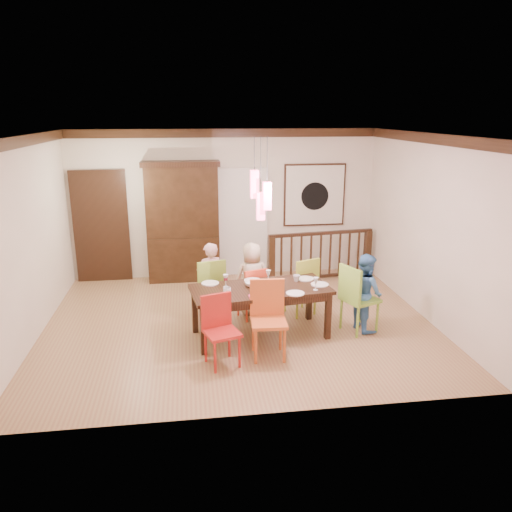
{
  "coord_description": "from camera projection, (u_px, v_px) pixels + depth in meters",
  "views": [
    {
      "loc": [
        -0.74,
        -7.25,
        3.21
      ],
      "look_at": [
        0.26,
        -0.05,
        1.1
      ],
      "focal_mm": 35.0,
      "sensor_mm": 36.0,
      "label": 1
    }
  ],
  "objects": [
    {
      "name": "painting",
      "position": [
        314.0,
        195.0,
        10.02
      ],
      "size": [
        1.25,
        0.06,
        1.25
      ],
      "color": "black",
      "rests_on": "wall_back"
    },
    {
      "name": "plate_far_mid",
      "position": [
        253.0,
        280.0,
        7.53
      ],
      "size": [
        0.26,
        0.26,
        0.01
      ],
      "primitive_type": "cylinder",
      "color": "white",
      "rests_on": "dining_table"
    },
    {
      "name": "cup_left",
      "position": [
        227.0,
        291.0,
        7.0
      ],
      "size": [
        0.13,
        0.13,
        0.09
      ],
      "primitive_type": "imported",
      "rotation": [
        0.0,
        0.0,
        -0.21
      ],
      "color": "silver",
      "rests_on": "dining_table"
    },
    {
      "name": "chair_far_right",
      "position": [
        300.0,
        281.0,
        8.12
      ],
      "size": [
        0.57,
        0.57,
        0.97
      ],
      "rotation": [
        0.0,
        0.0,
        3.53
      ],
      "color": "#A3B533",
      "rests_on": "floor"
    },
    {
      "name": "person_far_left",
      "position": [
        210.0,
        280.0,
        7.99
      ],
      "size": [
        0.52,
        0.43,
        1.23
      ],
      "primitive_type": "imported",
      "rotation": [
        0.0,
        0.0,
        3.48
      ],
      "color": "#FBBFCB",
      "rests_on": "floor"
    },
    {
      "name": "wall_left",
      "position": [
        29.0,
        240.0,
        7.08
      ],
      "size": [
        0.0,
        5.0,
        5.0
      ],
      "primitive_type": "plane",
      "rotation": [
        1.57,
        0.0,
        1.57
      ],
      "color": "beige",
      "rests_on": "floor"
    },
    {
      "name": "china_hutch",
      "position": [
        183.0,
        222.0,
        9.63
      ],
      "size": [
        1.47,
        0.46,
        2.32
      ],
      "color": "black",
      "rests_on": "floor"
    },
    {
      "name": "white_doorway",
      "position": [
        243.0,
        224.0,
        9.98
      ],
      "size": [
        0.97,
        0.05,
        2.22
      ],
      "primitive_type": "cube",
      "color": "silver",
      "rests_on": "wall_back"
    },
    {
      "name": "plate_near_left",
      "position": [
        218.0,
        298.0,
        6.82
      ],
      "size": [
        0.26,
        0.26,
        0.01
      ],
      "primitive_type": "cylinder",
      "color": "white",
      "rests_on": "dining_table"
    },
    {
      "name": "wall_right",
      "position": [
        427.0,
        227.0,
        7.88
      ],
      "size": [
        0.0,
        5.0,
        5.0
      ],
      "primitive_type": "plane",
      "rotation": [
        1.57,
        0.0,
        -1.57
      ],
      "color": "beige",
      "rests_on": "floor"
    },
    {
      "name": "cup_right",
      "position": [
        297.0,
        278.0,
        7.5
      ],
      "size": [
        0.12,
        0.12,
        0.1
      ],
      "primitive_type": "imported",
      "rotation": [
        0.0,
        0.0,
        0.12
      ],
      "color": "silver",
      "rests_on": "dining_table"
    },
    {
      "name": "ceiling",
      "position": [
        237.0,
        134.0,
        7.08
      ],
      "size": [
        6.0,
        6.0,
        0.0
      ],
      "primitive_type": "plane",
      "rotation": [
        3.14,
        0.0,
        0.0
      ],
      "color": "white",
      "rests_on": "wall_back"
    },
    {
      "name": "wine_glass_c",
      "position": [
        257.0,
        288.0,
        6.96
      ],
      "size": [
        0.08,
        0.08,
        0.19
      ],
      "primitive_type": null,
      "color": "#590C19",
      "rests_on": "dining_table"
    },
    {
      "name": "chair_near_left",
      "position": [
        222.0,
        327.0,
        6.44
      ],
      "size": [
        0.53,
        0.53,
        0.93
      ],
      "rotation": [
        0.0,
        0.0,
        0.32
      ],
      "color": "#B01F1A",
      "rests_on": "floor"
    },
    {
      "name": "small_bowl",
      "position": [
        252.0,
        284.0,
        7.3
      ],
      "size": [
        0.26,
        0.26,
        0.07
      ],
      "primitive_type": "imported",
      "rotation": [
        0.0,
        0.0,
        -0.25
      ],
      "color": "white",
      "rests_on": "dining_table"
    },
    {
      "name": "serving_bowl",
      "position": [
        273.0,
        288.0,
        7.13
      ],
      "size": [
        0.3,
        0.3,
        0.07
      ],
      "primitive_type": "imported",
      "rotation": [
        0.0,
        0.0,
        0.07
      ],
      "color": "gold",
      "rests_on": "dining_table"
    },
    {
      "name": "plate_end_right",
      "position": [
        320.0,
        284.0,
        7.36
      ],
      "size": [
        0.26,
        0.26,
        0.01
      ],
      "primitive_type": "cylinder",
      "color": "white",
      "rests_on": "dining_table"
    },
    {
      "name": "chair_far_mid",
      "position": [
        251.0,
        289.0,
        7.97
      ],
      "size": [
        0.49,
        0.49,
        0.85
      ],
      "rotation": [
        0.0,
        0.0,
        3.49
      ],
      "color": "#F14425",
      "rests_on": "floor"
    },
    {
      "name": "chair_far_left",
      "position": [
        209.0,
        283.0,
        7.96
      ],
      "size": [
        0.54,
        0.54,
        1.0
      ],
      "rotation": [
        0.0,
        0.0,
        3.37
      ],
      "color": "#88B539",
      "rests_on": "floor"
    },
    {
      "name": "balustrade",
      "position": [
        321.0,
        254.0,
        9.84
      ],
      "size": [
        2.16,
        0.33,
        0.96
      ],
      "rotation": [
        0.0,
        0.0,
        0.12
      ],
      "color": "black",
      "rests_on": "floor"
    },
    {
      "name": "wine_glass_b",
      "position": [
        268.0,
        276.0,
        7.45
      ],
      "size": [
        0.08,
        0.08,
        0.19
      ],
      "primitive_type": null,
      "color": "silver",
      "rests_on": "dining_table"
    },
    {
      "name": "crown_molding",
      "position": [
        237.0,
        140.0,
        7.1
      ],
      "size": [
        6.0,
        5.0,
        0.16
      ],
      "primitive_type": null,
      "color": "black",
      "rests_on": "wall_back"
    },
    {
      "name": "napkin",
      "position": [
        255.0,
        297.0,
        6.87
      ],
      "size": [
        0.18,
        0.14,
        0.01
      ],
      "primitive_type": "cube",
      "color": "#D83359",
      "rests_on": "dining_table"
    },
    {
      "name": "panel_door",
      "position": [
        102.0,
        228.0,
        9.61
      ],
      "size": [
        1.04,
        0.07,
        2.24
      ],
      "primitive_type": "cube",
      "color": "black",
      "rests_on": "wall_back"
    },
    {
      "name": "person_end_right",
      "position": [
        365.0,
        292.0,
        7.52
      ],
      "size": [
        0.57,
        0.66,
        1.19
      ],
      "primitive_type": "imported",
      "rotation": [
        0.0,
        0.0,
        1.8
      ],
      "color": "#4682C4",
      "rests_on": "floor"
    },
    {
      "name": "wine_glass_a",
      "position": [
        226.0,
        281.0,
        7.25
      ],
      "size": [
        0.08,
        0.08,
        0.19
      ],
      "primitive_type": null,
      "color": "#590C19",
      "rests_on": "dining_table"
    },
    {
      "name": "person_far_mid",
      "position": [
        252.0,
        278.0,
        8.12
      ],
      "size": [
        0.63,
        0.46,
        1.19
      ],
      "primitive_type": "imported",
      "rotation": [
        0.0,
        0.0,
        3.28
      ],
      "color": "beige",
      "rests_on": "floor"
    },
    {
      "name": "plate_near_mid",
      "position": [
        295.0,
        293.0,
        7.0
      ],
      "size": [
        0.26,
        0.26,
        0.01
      ],
      "primitive_type": "cylinder",
      "color": "white",
      "rests_on": "dining_table"
    },
    {
      "name": "wine_glass_d",
      "position": [
        316.0,
        284.0,
        7.12
      ],
      "size": [
        0.08,
        0.08,
        0.19
      ],
      "primitive_type": null,
      "color": "silver",
      "rests_on": "dining_table"
    },
    {
      "name": "dining_table",
      "position": [
        260.0,
        293.0,
        7.27
      ],
      "size": [
        2.1,
        1.17,
        0.75
      ],
      "rotation": [
        0.0,
        0.0,
        0.14
      ],
      "color": "black",
      "rests_on": "floor"
    },
    {
      "name": "plate_far_right",
      "position": [
        305.0,
        279.0,
        7.61
      ],
      "size": [
        0.26,
        0.26,
        0.01
      ],
      "primitive_type": "cylinder",
      "color": "white",
      "rests_on": "dining_table"
    },
    {
      "name": "chair_near_mid",
      "position": [
        269.0,
        316.0,
        6.64
      ],
      "size": [
        0.49,
        0.49,
        1.04
      ],
      "rotation": [
        0.0,
        0.0,
        -0.05
      ],
      "color": "#C65926",
      "rests_on": "floor"
    },
    {
      "name": "pendant_cluster",
      "position": [
        261.0,
        195.0,
        6.87
      ],
      "size": [
        0.27,
        0.21,
        1.14
      ],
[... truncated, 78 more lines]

